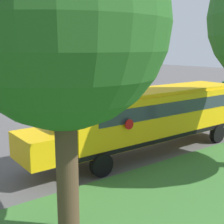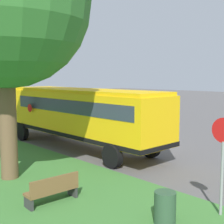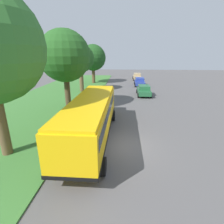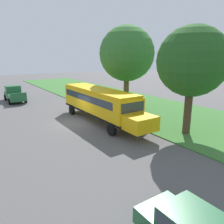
# 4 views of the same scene
# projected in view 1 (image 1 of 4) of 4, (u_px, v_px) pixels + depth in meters

# --- Properties ---
(ground_plane) EXTENTS (120.00, 120.00, 0.00)m
(ground_plane) POSITION_uv_depth(u_px,v_px,m) (133.00, 137.00, 18.52)
(ground_plane) COLOR #565454
(school_bus) EXTENTS (2.84, 12.42, 3.16)m
(school_bus) POSITION_uv_depth(u_px,v_px,m) (151.00, 114.00, 15.75)
(school_bus) COLOR yellow
(school_bus) RESTS_ON ground
(oak_tree_roadside_mid) EXTENTS (5.38, 5.38, 8.52)m
(oak_tree_roadside_mid) POSITION_uv_depth(u_px,v_px,m) (66.00, 20.00, 7.61)
(oak_tree_roadside_mid) COLOR #4C3826
(oak_tree_roadside_mid) RESTS_ON ground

